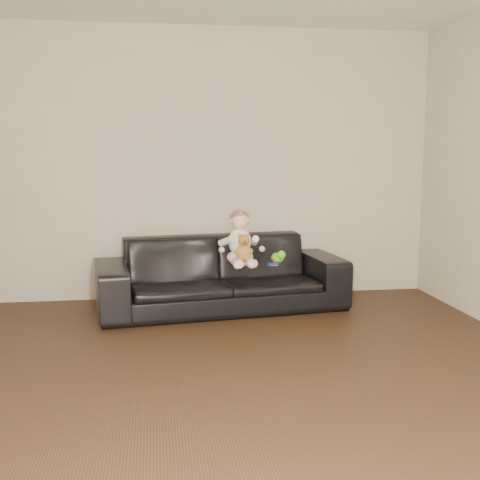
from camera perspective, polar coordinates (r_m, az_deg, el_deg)
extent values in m
plane|color=#342112|center=(3.41, -3.81, -16.36)|extent=(5.50, 5.50, 0.00)
plane|color=#BFB5A0|center=(5.85, -6.02, 7.12)|extent=(5.00, 0.00, 5.00)
imported|color=black|center=(5.49, -1.81, -3.20)|extent=(2.31, 1.14, 0.65)
ellipsoid|color=silver|center=(5.37, 0.00, -1.64)|extent=(0.28, 0.26, 0.13)
ellipsoid|color=white|center=(5.36, -0.02, -0.15)|extent=(0.24, 0.22, 0.25)
sphere|color=beige|center=(5.32, 0.00, 1.88)|extent=(0.20, 0.20, 0.16)
ellipsoid|color=#8C603F|center=(5.33, -0.02, 2.16)|extent=(0.20, 0.20, 0.12)
cylinder|color=silver|center=(5.22, -0.30, -2.16)|extent=(0.12, 0.21, 0.08)
cylinder|color=silver|center=(5.23, 0.78, -2.13)|extent=(0.12, 0.21, 0.08)
sphere|color=white|center=(5.12, -0.25, -2.38)|extent=(0.08, 0.08, 0.07)
sphere|color=white|center=(5.13, 1.07, -2.34)|extent=(0.08, 0.08, 0.07)
cylinder|color=white|center=(5.29, -1.32, -0.11)|extent=(0.10, 0.18, 0.11)
cylinder|color=white|center=(5.33, 1.43, -0.05)|extent=(0.10, 0.18, 0.11)
ellipsoid|color=#A87330|center=(5.21, 0.35, -1.19)|extent=(0.16, 0.15, 0.15)
sphere|color=#A87330|center=(5.18, 0.38, -0.03)|extent=(0.13, 0.13, 0.10)
sphere|color=#A87330|center=(5.18, -0.03, 0.39)|extent=(0.05, 0.05, 0.04)
sphere|color=#A87330|center=(5.19, 0.75, 0.41)|extent=(0.05, 0.05, 0.04)
sphere|color=#593819|center=(5.14, 0.45, -0.22)|extent=(0.05, 0.05, 0.04)
ellipsoid|color=#5EE11A|center=(5.44, 3.57, -1.70)|extent=(0.14, 0.16, 0.10)
sphere|color=#D84919|center=(5.42, 3.45, -1.84)|extent=(0.09, 0.09, 0.08)
cylinder|color=#1B31DB|center=(5.35, 3.17, -2.32)|extent=(0.14, 0.14, 0.01)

